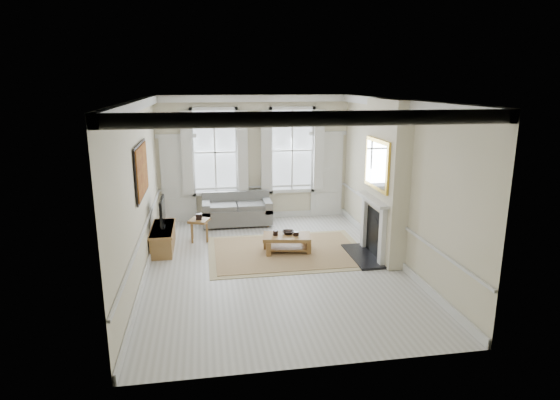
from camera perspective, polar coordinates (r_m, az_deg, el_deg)
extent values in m
plane|color=#B7B5AD|center=(9.82, -0.75, -8.07)|extent=(7.20, 7.20, 0.00)
plane|color=white|center=(9.10, -0.82, 12.17)|extent=(7.20, 7.20, 0.00)
plane|color=beige|center=(12.82, -3.20, 5.10)|extent=(5.20, 0.00, 5.20)
plane|color=beige|center=(9.30, -16.83, 1.02)|extent=(0.00, 7.20, 7.20)
plane|color=beige|center=(10.03, 14.08, 2.13)|extent=(0.00, 7.20, 7.20)
cube|color=silver|center=(12.83, -12.30, 2.30)|extent=(0.90, 0.08, 2.30)
cube|color=silver|center=(13.26, 5.70, 2.94)|extent=(0.90, 0.08, 2.30)
cube|color=#B1721E|center=(9.52, -16.53, 3.49)|extent=(0.05, 1.66, 1.06)
cube|color=beige|center=(10.14, 12.73, 2.34)|extent=(0.35, 1.70, 3.38)
cube|color=black|center=(10.46, 10.05, -6.73)|extent=(0.55, 1.50, 0.05)
cube|color=silver|center=(9.86, 12.34, -4.76)|extent=(0.10, 0.18, 1.15)
cube|color=silver|center=(10.84, 10.22, -2.92)|extent=(0.10, 0.18, 1.15)
cube|color=silver|center=(10.13, 11.16, 0.09)|extent=(0.20, 1.45, 0.06)
cube|color=black|center=(10.37, 11.46, -3.91)|extent=(0.02, 0.92, 1.00)
cube|color=gold|center=(10.00, 11.69, 4.27)|extent=(0.06, 1.26, 1.06)
cube|color=slate|center=(12.55, -5.26, -1.84)|extent=(1.82, 0.89, 0.41)
cube|color=slate|center=(12.79, -5.41, 0.16)|extent=(1.82, 0.20, 0.44)
cube|color=slate|center=(12.46, -9.00, -0.91)|extent=(0.20, 0.89, 0.30)
cube|color=slate|center=(12.57, -1.60, -0.60)|extent=(0.20, 0.89, 0.30)
cylinder|color=brown|center=(12.28, -8.81, -3.42)|extent=(0.06, 0.06, 0.08)
cylinder|color=brown|center=(13.00, -1.87, -2.26)|extent=(0.06, 0.06, 0.08)
cube|color=brown|center=(11.37, -9.84, -2.49)|extent=(0.56, 0.56, 0.06)
cube|color=brown|center=(11.30, -10.63, -4.04)|extent=(0.05, 0.05, 0.47)
cube|color=brown|center=(11.29, -8.94, -3.98)|extent=(0.05, 0.05, 0.47)
cube|color=brown|center=(11.61, -10.60, -3.53)|extent=(0.05, 0.05, 0.47)
cube|color=brown|center=(11.61, -8.96, -3.47)|extent=(0.05, 0.05, 0.47)
cube|color=#9E7D51|center=(10.60, 0.84, -6.30)|extent=(3.50, 2.60, 0.02)
cube|color=brown|center=(10.48, 0.84, -4.53)|extent=(1.14, 0.78, 0.08)
cube|color=brown|center=(10.29, -1.32, -6.07)|extent=(0.10, 0.10, 0.32)
cube|color=brown|center=(10.44, 3.37, -5.80)|extent=(0.10, 0.10, 0.32)
cube|color=brown|center=(10.68, -1.63, -5.31)|extent=(0.10, 0.10, 0.32)
cube|color=brown|center=(10.82, 2.89, -5.06)|extent=(0.10, 0.10, 0.32)
cylinder|color=black|center=(10.46, -0.55, -4.02)|extent=(0.11, 0.11, 0.11)
cylinder|color=black|center=(10.44, 1.98, -4.12)|extent=(0.13, 0.13, 0.09)
imported|color=black|center=(10.56, 1.02, -3.97)|extent=(0.32, 0.32, 0.07)
cube|color=brown|center=(11.02, -14.06, -4.57)|extent=(0.46, 1.45, 0.52)
cube|color=black|center=(10.93, -14.04, -3.21)|extent=(0.08, 0.30, 0.03)
cube|color=black|center=(10.83, -14.16, -1.24)|extent=(0.05, 0.90, 0.55)
cube|color=black|center=(10.82, -14.00, -1.23)|extent=(0.01, 0.83, 0.50)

